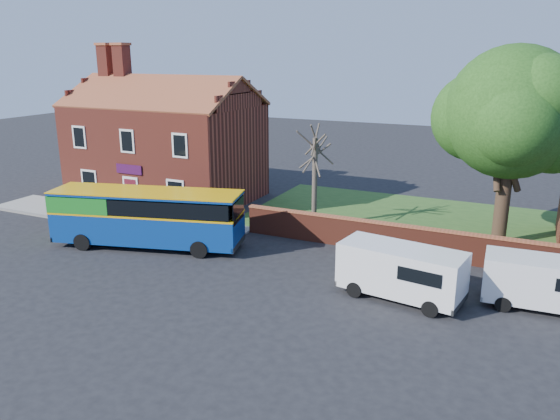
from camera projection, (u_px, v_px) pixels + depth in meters
The scene contains 11 objects.
ground at pixel (146, 267), 26.28m from camera, with size 120.00×120.00×0.00m, color black.
pavement at pixel (114, 217), 34.12m from camera, with size 18.00×3.50×0.12m, color gray.
kerb at pixel (94, 225), 32.59m from camera, with size 18.00×0.15×0.14m, color slate.
grass_strip at pixel (462, 227), 32.29m from camera, with size 26.00×12.00×0.04m, color #426B28.
shop_building at pixel (167, 150), 38.20m from camera, with size 12.30×8.13×10.50m.
boundary_wall at pixel (448, 246), 26.85m from camera, with size 22.00×0.38×1.60m.
bus at pixel (142, 215), 28.75m from camera, with size 10.30×5.01×3.04m.
van_near at pixel (402, 270), 22.65m from camera, with size 5.35×2.77×2.24m.
van_far at pixel (547, 282), 21.72m from camera, with size 4.85×2.17×2.09m.
large_tree at pixel (514, 116), 27.78m from camera, with size 8.56×6.77×10.44m.
bare_tree at pixel (315, 178), 31.73m from camera, with size 2.17×2.58×5.77m.
Camera 1 is at (16.24, -19.43, 9.94)m, focal length 35.00 mm.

